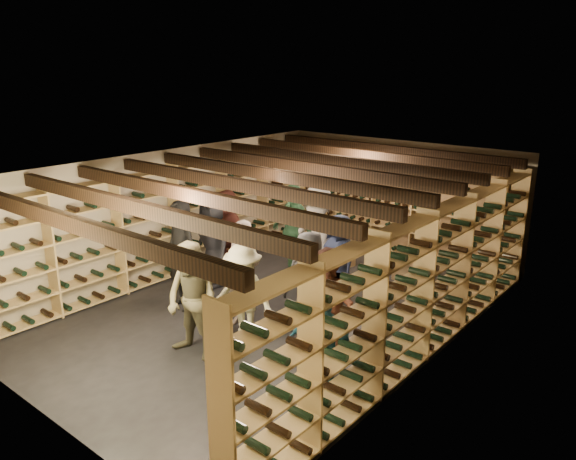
{
  "coord_description": "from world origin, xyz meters",
  "views": [
    {
      "loc": [
        5.62,
        -6.56,
        3.96
      ],
      "look_at": [
        0.05,
        0.2,
        1.33
      ],
      "focal_mm": 35.0,
      "sensor_mm": 36.0,
      "label": 1
    }
  ],
  "objects_px": {
    "person_2": "(193,301)",
    "person_6": "(339,257)",
    "person_4": "(321,349)",
    "crate_stack_left": "(342,245)",
    "person_3": "(243,295)",
    "person_0": "(213,241)",
    "person_7": "(243,275)",
    "person_8": "(329,305)",
    "person_9": "(317,239)",
    "person_5": "(227,227)",
    "person_1": "(181,255)",
    "crate_stack_right": "(408,268)",
    "person_12": "(309,282)",
    "crate_loose": "(419,297)",
    "person_10": "(293,234)"
  },
  "relations": [
    {
      "from": "crate_stack_right",
      "to": "person_12",
      "type": "relative_size",
      "value": 0.32
    },
    {
      "from": "person_9",
      "to": "person_0",
      "type": "bearing_deg",
      "value": -168.63
    },
    {
      "from": "person_2",
      "to": "person_4",
      "type": "relative_size",
      "value": 1.12
    },
    {
      "from": "person_0",
      "to": "person_8",
      "type": "height_order",
      "value": "person_0"
    },
    {
      "from": "person_9",
      "to": "person_12",
      "type": "xyz_separation_m",
      "value": [
        0.88,
        -1.4,
        -0.16
      ]
    },
    {
      "from": "person_6",
      "to": "person_10",
      "type": "distance_m",
      "value": 1.12
    },
    {
      "from": "person_0",
      "to": "person_9",
      "type": "height_order",
      "value": "person_9"
    },
    {
      "from": "person_3",
      "to": "person_4",
      "type": "bearing_deg",
      "value": -27.69
    },
    {
      "from": "person_4",
      "to": "person_0",
      "type": "bearing_deg",
      "value": 143.01
    },
    {
      "from": "person_3",
      "to": "person_8",
      "type": "relative_size",
      "value": 0.96
    },
    {
      "from": "person_7",
      "to": "person_4",
      "type": "bearing_deg",
      "value": -32.06
    },
    {
      "from": "crate_stack_right",
      "to": "person_1",
      "type": "bearing_deg",
      "value": -123.69
    },
    {
      "from": "crate_stack_left",
      "to": "person_2",
      "type": "relative_size",
      "value": 0.51
    },
    {
      "from": "person_3",
      "to": "person_8",
      "type": "distance_m",
      "value": 1.28
    },
    {
      "from": "person_2",
      "to": "person_6",
      "type": "distance_m",
      "value": 2.95
    },
    {
      "from": "person_8",
      "to": "person_4",
      "type": "bearing_deg",
      "value": -62.05
    },
    {
      "from": "crate_loose",
      "to": "person_12",
      "type": "xyz_separation_m",
      "value": [
        -0.84,
        -2.03,
        0.7
      ]
    },
    {
      "from": "crate_stack_right",
      "to": "person_3",
      "type": "bearing_deg",
      "value": -100.4
    },
    {
      "from": "crate_stack_left",
      "to": "person_2",
      "type": "bearing_deg",
      "value": -83.39
    },
    {
      "from": "person_0",
      "to": "person_4",
      "type": "relative_size",
      "value": 1.14
    },
    {
      "from": "person_1",
      "to": "person_12",
      "type": "relative_size",
      "value": 1.18
    },
    {
      "from": "crate_stack_right",
      "to": "person_12",
      "type": "distance_m",
      "value": 2.87
    },
    {
      "from": "crate_stack_right",
      "to": "person_2",
      "type": "distance_m",
      "value": 4.6
    },
    {
      "from": "crate_stack_right",
      "to": "person_0",
      "type": "xyz_separation_m",
      "value": [
        -2.69,
        -2.44,
        0.59
      ]
    },
    {
      "from": "person_3",
      "to": "person_5",
      "type": "xyz_separation_m",
      "value": [
        -2.57,
        2.2,
        0.02
      ]
    },
    {
      "from": "person_5",
      "to": "person_9",
      "type": "bearing_deg",
      "value": 15.35
    },
    {
      "from": "crate_stack_right",
      "to": "person_1",
      "type": "xyz_separation_m",
      "value": [
        -2.33,
        -3.49,
        0.67
      ]
    },
    {
      "from": "person_2",
      "to": "person_6",
      "type": "relative_size",
      "value": 1.1
    },
    {
      "from": "person_4",
      "to": "person_8",
      "type": "xyz_separation_m",
      "value": [
        -0.59,
        0.99,
        0.05
      ]
    },
    {
      "from": "crate_stack_right",
      "to": "person_12",
      "type": "xyz_separation_m",
      "value": [
        -0.21,
        -2.81,
        0.53
      ]
    },
    {
      "from": "person_1",
      "to": "person_9",
      "type": "height_order",
      "value": "person_9"
    },
    {
      "from": "crate_stack_left",
      "to": "person_3",
      "type": "xyz_separation_m",
      "value": [
        0.77,
        -3.66,
        0.33
      ]
    },
    {
      "from": "crate_stack_left",
      "to": "person_0",
      "type": "distance_m",
      "value": 2.7
    },
    {
      "from": "person_6",
      "to": "person_0",
      "type": "bearing_deg",
      "value": -139.99
    },
    {
      "from": "person_1",
      "to": "person_5",
      "type": "relative_size",
      "value": 1.18
    },
    {
      "from": "person_5",
      "to": "person_4",
      "type": "bearing_deg",
      "value": -20.28
    },
    {
      "from": "person_7",
      "to": "person_8",
      "type": "height_order",
      "value": "person_7"
    },
    {
      "from": "person_12",
      "to": "crate_loose",
      "type": "bearing_deg",
      "value": 57.23
    },
    {
      "from": "person_5",
      "to": "person_8",
      "type": "distance_m",
      "value": 4.16
    },
    {
      "from": "crate_stack_right",
      "to": "crate_loose",
      "type": "height_order",
      "value": "crate_stack_right"
    },
    {
      "from": "crate_stack_right",
      "to": "person_1",
      "type": "relative_size",
      "value": 0.28
    },
    {
      "from": "person_2",
      "to": "person_9",
      "type": "height_order",
      "value": "person_9"
    },
    {
      "from": "person_2",
      "to": "person_6",
      "type": "xyz_separation_m",
      "value": [
        0.41,
        2.92,
        -0.08
      ]
    },
    {
      "from": "person_7",
      "to": "person_8",
      "type": "bearing_deg",
      "value": -6.89
    },
    {
      "from": "person_12",
      "to": "person_2",
      "type": "bearing_deg",
      "value": -124.29
    },
    {
      "from": "person_8",
      "to": "person_3",
      "type": "bearing_deg",
      "value": -162.63
    },
    {
      "from": "person_2",
      "to": "person_1",
      "type": "bearing_deg",
      "value": 140.71
    },
    {
      "from": "crate_stack_left",
      "to": "person_7",
      "type": "distance_m",
      "value": 3.32
    },
    {
      "from": "person_3",
      "to": "person_12",
      "type": "distance_m",
      "value": 1.04
    },
    {
      "from": "person_2",
      "to": "person_9",
      "type": "relative_size",
      "value": 0.88
    }
  ]
}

